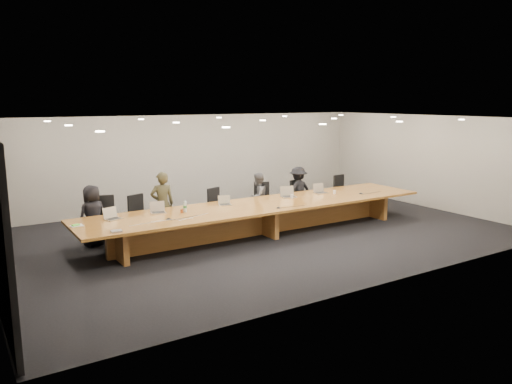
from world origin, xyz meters
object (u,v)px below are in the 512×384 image
Objects in this scene: chair_mid_right at (263,201)px; chair_left at (141,216)px; chair_right at (300,197)px; person_a at (93,215)px; water_bottle at (185,207)px; mic_right at (361,193)px; chair_mid_left at (219,207)px; laptop_a at (113,213)px; paper_cup_far at (334,192)px; mic_center at (278,208)px; chair_far_left at (105,220)px; laptop_e at (321,188)px; av_box at (116,231)px; chair_far_right at (343,191)px; laptop_d at (289,192)px; paper_cup_near at (292,197)px; person_c at (258,197)px; amber_mug at (182,211)px; laptop_b at (158,207)px; laptop_c at (225,200)px; conference_table at (263,213)px; person_b at (162,204)px; mic_left at (169,219)px.

chair_left is at bearing -160.54° from chair_mid_right.
person_a reaches higher than chair_right.
water_bottle is 4.95m from mic_right.
laptop_a is (-3.04, -0.96, 0.38)m from chair_mid_left.
chair_mid_right is 1.95m from paper_cup_far.
chair_far_left is at bearing 152.32° from mic_center.
laptop_e is at bearing -101.32° from chair_right.
av_box is (-3.29, -2.00, 0.26)m from chair_mid_left.
laptop_e is (-1.61, -0.86, 0.38)m from chair_far_right.
laptop_d reaches higher than paper_cup_far.
chair_right reaches higher than mic_center.
mic_right is at bearing 8.79° from av_box.
paper_cup_near is (-1.07, -1.04, 0.30)m from chair_right.
laptop_e is at bearing 141.81° from mic_right.
person_c is at bearing 148.41° from paper_cup_far.
av_box is 1.62× the size of mic_right.
mic_center is at bearing -19.48° from amber_mug.
chair_far_right reaches higher than mic_right.
chair_mid_right is 3.12× the size of laptop_b.
person_a is (-5.85, -0.02, 0.19)m from chair_right.
laptop_a is 1.12× the size of laptop_c.
chair_far_left is (-3.48, 1.26, 0.03)m from conference_table.
person_a is at bearing -175.61° from laptop_d.
laptop_d is at bearing -153.69° from chair_right.
laptop_c reaches higher than paper_cup_far.
person_c is at bearing 168.24° from chair_right.
conference_table is 5.76× the size of person_b.
chair_far_left is at bearing 168.78° from paper_cup_far.
laptop_b is at bearing -145.91° from chair_mid_right.
mic_left is (-3.42, -1.58, 0.25)m from chair_mid_right.
laptop_c is 1.43× the size of av_box.
amber_mug is at bearing 174.78° from mic_right.
laptop_c is at bearing -132.12° from chair_mid_right.
amber_mug is at bearing 179.28° from paper_cup_far.
laptop_c is (-0.33, -0.93, 0.36)m from chair_mid_left.
paper_cup_far reaches higher than mic_right.
paper_cup_far is at bearing -88.97° from chair_right.
chair_left reaches higher than conference_table.
chair_far_left is 0.32m from person_a.
mic_left is at bearing -175.67° from paper_cup_far.
mic_left is at bearing 173.01° from mic_center.
mic_right is (5.02, -0.46, -0.03)m from amber_mug.
av_box is 6.77m from mic_right.
chair_far_left reaches higher than laptop_a.
person_c is 3.88× the size of laptop_e.
person_c is (1.12, -0.12, 0.16)m from chair_mid_left.
person_a reaches higher than chair_left.
conference_table is 27.28× the size of laptop_b.
person_b is 18.31× the size of amber_mug.
chair_left is 3.22m from person_c.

